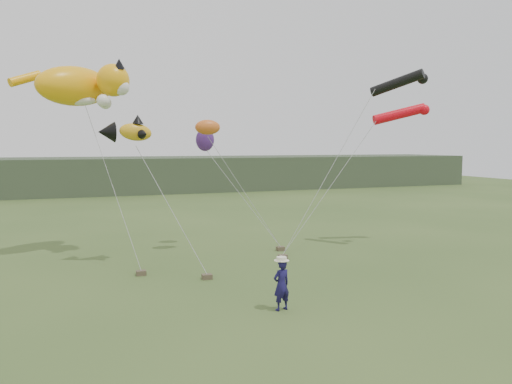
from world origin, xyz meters
The scene contains 8 objects.
ground centered at (0.00, 0.00, 0.00)m, with size 120.00×120.00×0.00m, color #385123.
headland centered at (-3.11, 44.69, 1.92)m, with size 90.00×13.00×4.00m.
festival_attendant centered at (0.59, -1.01, 0.86)m, with size 0.63×0.41×1.72m, color #181348.
sandbag_anchors centered at (-1.29, 5.25, 0.10)m, with size 14.97×4.39×0.21m.
cat_kite centered at (-5.18, 10.40, 8.43)m, with size 5.66×4.08×2.41m.
fish_kite centered at (-3.53, 7.48, 6.12)m, with size 2.48×1.65×1.26m.
tube_kites centered at (11.16, 7.01, 7.99)m, with size 3.72×3.12×2.80m.
misc_kites centered at (0.82, 9.61, 6.08)m, with size 1.44×2.39×1.61m.
Camera 1 is at (-5.83, -15.95, 5.52)m, focal length 35.00 mm.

